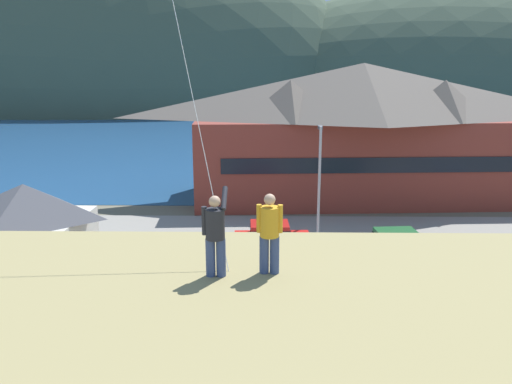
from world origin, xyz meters
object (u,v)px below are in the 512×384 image
harbor_lodge (361,128)px  parked_car_front_row_silver (480,283)px  parked_car_corner_spot (271,238)px  person_kite_flyer (215,233)px  parked_car_back_row_right (275,300)px  person_companion (269,231)px  parking_light_pole (319,174)px  storage_shed_waterside (250,172)px  parked_car_lone_by_shed (398,246)px  moored_boat_wharfside (256,164)px  moored_boat_outer_mooring (322,162)px  wharf_dock (290,164)px  storage_shed_near_lot (28,232)px

harbor_lodge → parked_car_front_row_silver: size_ratio=6.49×
parked_car_corner_spot → person_kite_flyer: 17.93m
parked_car_back_row_right → person_companion: 10.72m
parking_light_pole → person_companion: size_ratio=3.91×
storage_shed_waterside → parked_car_corner_spot: storage_shed_waterside is taller
storage_shed_waterside → parked_car_lone_by_shed: storage_shed_waterside is taller
parked_car_front_row_silver → parked_car_lone_by_shed: same height
harbor_lodge → storage_shed_waterside: (-8.70, -1.26, -3.20)m
storage_shed_waterside → moored_boat_wharfside: (0.30, 11.86, -1.68)m
parked_car_lone_by_shed → parked_car_back_row_right: bearing=-135.6°
harbor_lodge → moored_boat_wharfside: bearing=128.4°
parked_car_front_row_silver → person_kite_flyer: person_kite_flyer is taller
harbor_lodge → moored_boat_outer_mooring: (-1.60, 11.87, -4.88)m
wharf_dock → person_kite_flyer: size_ratio=7.49×
moored_boat_wharfside → parked_car_front_row_silver: size_ratio=1.79×
parked_car_front_row_silver → person_companion: (-9.42, -10.76, 5.91)m
parking_light_pole → person_kite_flyer: bearing=-102.3°
moored_boat_wharfside → parking_light_pole: bearing=-78.7°
moored_boat_wharfside → person_kite_flyer: 40.96m
storage_shed_waterside → parking_light_pole: parking_light_pole is taller
harbor_lodge → moored_boat_wharfside: 14.38m
parked_car_back_row_right → person_kite_flyer: 10.97m
moored_boat_wharfside → person_kite_flyer: bearing=-90.3°
storage_shed_near_lot → moored_boat_outer_mooring: (17.34, 28.59, -1.85)m
parked_car_corner_spot → parking_light_pole: 5.13m
person_kite_flyer → parked_car_corner_spot: bearing=85.1°
person_kite_flyer → person_companion: person_kite_flyer is taller
parked_car_back_row_right → parked_car_lone_by_shed: 9.28m
storage_shed_near_lot → parked_car_lone_by_shed: size_ratio=1.32×
parked_car_back_row_right → parked_car_corner_spot: bearing=90.3°
storage_shed_waterside → wharf_dock: storage_shed_waterside is taller
harbor_lodge → moored_boat_wharfside: size_ratio=3.63×
harbor_lodge → parked_car_lone_by_shed: bearing=-92.0°
wharf_dock → parked_car_back_row_right: bearing=-93.9°
moored_boat_wharfside → person_companion: (0.92, -40.30, 6.26)m
parking_light_pole → person_kite_flyer: 20.56m
moored_boat_wharfside → parking_light_pole: parking_light_pole is taller
parked_car_front_row_silver → harbor_lodge: bearing=95.8°
harbor_lodge → parked_car_back_row_right: bearing=-109.0°
storage_shed_waterside → parked_car_corner_spot: 11.92m
moored_boat_outer_mooring → parked_car_lone_by_shed: (1.09, -26.15, 0.34)m
harbor_lodge → parked_car_corner_spot: bearing=-118.9°
wharf_dock → parked_car_back_row_right: 33.45m
harbor_lodge → person_companion: harbor_lodge is taller
storage_shed_near_lot → parked_car_lone_by_shed: storage_shed_near_lot is taller
moored_boat_outer_mooring → person_kite_flyer: 42.79m
parked_car_lone_by_shed → parking_light_pole: bearing=131.4°
parking_light_pole → moored_boat_outer_mooring: bearing=83.0°
moored_boat_wharfside → parked_car_corner_spot: 23.64m
harbor_lodge → parked_car_corner_spot: (-7.18, -13.01, -4.54)m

